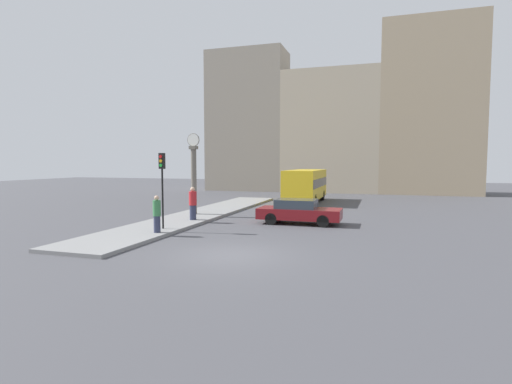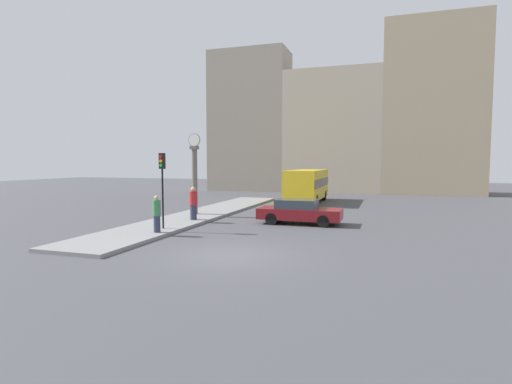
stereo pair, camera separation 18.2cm
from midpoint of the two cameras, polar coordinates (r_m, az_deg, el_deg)
The scene contains 9 objects.
ground_plane at distance 14.77m, azimuth -3.42°, elevation -8.96°, with size 120.00×120.00×0.00m, color #47474C.
sidewalk_corner at distance 25.66m, azimuth -7.43°, elevation -3.15°, with size 3.22×23.18×0.15m, color gray.
building_row at distance 46.53m, azimuth 12.00°, elevation 10.01°, with size 29.85×5.00×18.07m.
sedan_car at distance 22.02m, azimuth 6.42°, elevation -2.76°, with size 4.50×1.84×1.35m.
bus_distant at distance 33.67m, azimuth 7.47°, elevation 1.15°, with size 2.50×7.47×2.73m.
traffic_light_near at distance 19.78m, azimuth -12.99°, elevation 2.44°, with size 0.26×0.24×3.67m.
street_clock at distance 25.08m, azimuth -8.55°, elevation 2.40°, with size 0.80×0.44×5.00m.
pedestrian_red_top at distance 22.65m, azimuth -8.71°, elevation -1.63°, with size 0.43×0.43×1.85m.
pedestrian_green_hoodie at distance 18.89m, azimuth -13.72°, elevation -3.07°, with size 0.36×0.36×1.71m.
Camera 2 is at (5.34, -13.36, 3.38)m, focal length 28.00 mm.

